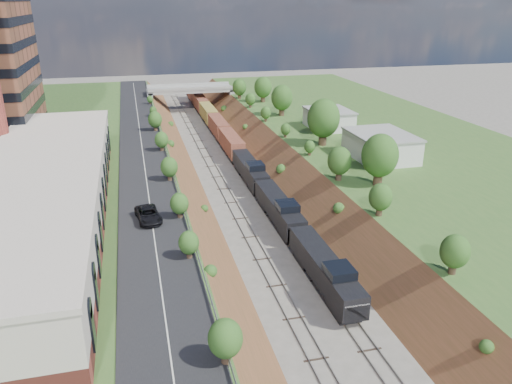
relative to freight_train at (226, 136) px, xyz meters
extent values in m
cube|color=#396027|center=(-35.60, -22.39, 0.05)|extent=(44.00, 180.00, 5.00)
cube|color=#396027|center=(30.40, -22.39, 0.05)|extent=(44.00, 180.00, 5.00)
cube|color=brown|center=(-13.60, -22.39, -2.45)|extent=(10.00, 180.00, 10.00)
cube|color=brown|center=(8.40, -22.39, -2.45)|extent=(10.00, 180.00, 10.00)
cube|color=gray|center=(-5.20, -22.39, -2.36)|extent=(1.58, 180.00, 0.18)
cube|color=gray|center=(0.00, -22.39, -2.36)|extent=(1.58, 180.00, 0.18)
cube|color=black|center=(-18.10, -22.39, 2.60)|extent=(8.00, 180.00, 0.10)
cube|color=#99999E|center=(-14.00, -22.39, 3.10)|extent=(0.06, 171.00, 0.30)
cube|color=brown|center=(-30.60, -44.39, 3.65)|extent=(14.00, 62.00, 2.20)
cube|color=beige|center=(-30.60, -44.39, 6.90)|extent=(14.00, 62.00, 4.30)
cube|color=beige|center=(-30.60, -44.39, 9.30)|extent=(14.30, 62.30, 0.50)
cube|color=gray|center=(-14.10, 39.61, 0.65)|extent=(1.50, 8.00, 6.20)
cube|color=gray|center=(8.90, 39.61, 0.65)|extent=(1.50, 8.00, 6.20)
cube|color=gray|center=(-2.60, 39.61, 3.75)|extent=(24.00, 8.00, 1.00)
cube|color=gray|center=(-2.60, 35.61, 4.55)|extent=(24.00, 0.30, 0.80)
cube|color=gray|center=(-2.60, 43.61, 4.55)|extent=(24.00, 0.30, 0.80)
cube|color=silver|center=(20.90, -30.39, 4.55)|extent=(9.00, 12.00, 4.00)
cube|color=silver|center=(20.40, -8.39, 4.35)|extent=(8.00, 10.00, 3.60)
cylinder|color=#473323|center=(14.40, -42.39, 3.86)|extent=(1.30, 1.30, 2.62)
ellipsoid|color=#2C5B20|center=(14.40, -42.39, 7.01)|extent=(5.25, 5.25, 6.30)
cylinder|color=#473323|center=(-14.40, -62.39, 3.16)|extent=(0.66, 0.66, 1.22)
ellipsoid|color=#2C5B20|center=(-14.40, -62.39, 4.63)|extent=(2.45, 2.45, 2.94)
cube|color=black|center=(0.00, -64.08, -2.00)|extent=(2.40, 4.00, 0.90)
cube|color=black|center=(0.00, -58.64, -0.23)|extent=(2.81, 16.89, 2.64)
cube|color=black|center=(0.00, -65.58, -0.65)|extent=(2.59, 3.00, 1.80)
cube|color=silver|center=(0.00, -65.58, 0.35)|extent=(2.59, 3.00, 0.15)
cube|color=black|center=(0.00, -62.58, 1.65)|extent=(2.76, 3.10, 0.90)
cube|color=black|center=(0.00, -40.76, -0.23)|extent=(2.81, 16.89, 2.64)
cube|color=black|center=(0.00, -22.87, -0.23)|extent=(2.81, 16.89, 2.64)
cube|color=brown|center=(0.00, 24.25, 0.14)|extent=(2.81, 75.36, 3.38)
imported|color=black|center=(-18.48, -47.31, 3.44)|extent=(3.37, 5.98, 1.58)
camera|label=1|loc=(-19.29, -104.03, 27.69)|focal=35.00mm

